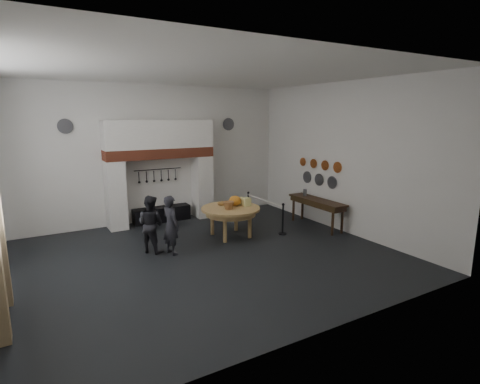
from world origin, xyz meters
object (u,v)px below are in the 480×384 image
iron_range (162,214)px  work_table (231,209)px  side_table (317,200)px  barrier_post_far (248,206)px  visitor_near (171,225)px  visitor_far (151,224)px  barrier_post_near (283,220)px

iron_range → work_table: (1.25, -2.55, 0.59)m
iron_range → side_table: side_table is taller
iron_range → barrier_post_far: (2.69, -1.17, 0.20)m
visitor_near → barrier_post_far: size_ratio=1.71×
work_table → side_table: bearing=-10.2°
side_table → barrier_post_far: bearing=126.6°
iron_range → work_table: work_table is taller
iron_range → visitor_far: bearing=-113.6°
visitor_near → barrier_post_near: 3.47m
work_table → barrier_post_far: barrier_post_far is taller
work_table → visitor_far: bearing=-177.6°
work_table → barrier_post_near: 1.61m
iron_range → barrier_post_far: 2.94m
work_table → side_table: size_ratio=0.78×
visitor_near → barrier_post_far: bearing=-76.6°
iron_range → work_table: bearing=-63.9°
iron_range → work_table: size_ratio=1.11×
side_table → barrier_post_near: same height
visitor_far → barrier_post_far: size_ratio=1.68×
iron_range → visitor_far: 2.94m
work_table → visitor_near: (-2.01, -0.50, -0.07)m
visitor_near → side_table: visitor_near is taller
visitor_near → barrier_post_near: (3.45, -0.12, -0.32)m
side_table → barrier_post_far: same height
work_table → visitor_near: size_ratio=1.12×
visitor_far → barrier_post_far: (3.85, 1.48, -0.30)m
work_table → visitor_near: 2.07m
visitor_far → barrier_post_near: bearing=-133.7°
side_table → barrier_post_near: size_ratio=2.44×
visitor_far → barrier_post_far: 4.14m
work_table → barrier_post_near: bearing=-23.1°
barrier_post_near → barrier_post_far: size_ratio=1.00×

